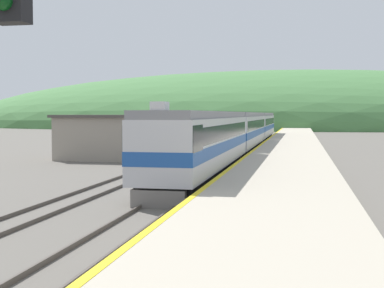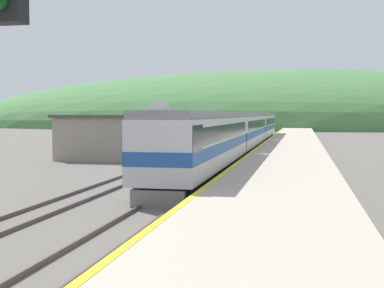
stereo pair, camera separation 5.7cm
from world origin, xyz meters
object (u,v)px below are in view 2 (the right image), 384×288
at_px(siding_train, 224,128).
at_px(carriage_third, 260,126).
at_px(express_train_lead_car, 203,142).
at_px(carriage_second, 243,131).

bearing_deg(siding_train, carriage_third, 57.06).
distance_m(express_train_lead_car, siding_train, 38.65).
height_order(carriage_second, carriage_third, same).
height_order(carriage_second, siding_train, carriage_second).
relative_size(express_train_lead_car, siding_train, 0.51).
bearing_deg(express_train_lead_car, carriage_second, 90.00).
relative_size(express_train_lead_car, carriage_third, 0.98).
bearing_deg(siding_train, express_train_lead_car, -83.60).
bearing_deg(carriage_second, express_train_lead_car, -90.00).
distance_m(express_train_lead_car, carriage_second, 22.56).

